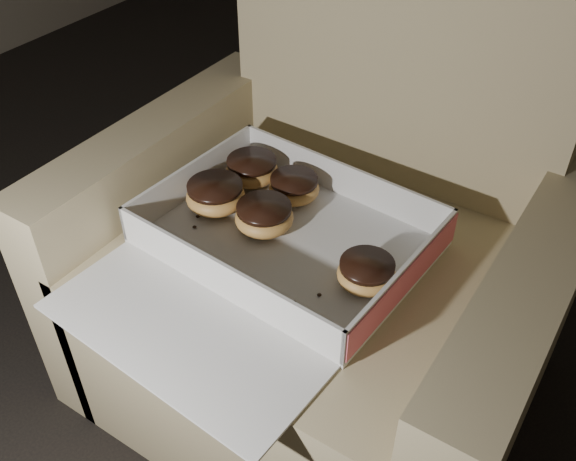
% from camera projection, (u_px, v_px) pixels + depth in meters
% --- Properties ---
extents(armchair, '(0.80, 0.67, 0.83)m').
position_uv_depth(armchair, '(326.00, 276.00, 1.18)').
color(armchair, '#8C7E59').
rests_on(armchair, floor).
extents(bakery_box, '(0.47, 0.55, 0.07)m').
position_uv_depth(bakery_box, '(272.00, 252.00, 1.04)').
color(bakery_box, silver).
rests_on(bakery_box, armchair).
extents(donut_a, '(0.10, 0.10, 0.05)m').
position_uv_depth(donut_a, '(252.00, 169.00, 1.19)').
color(donut_a, gold).
rests_on(donut_a, bakery_box).
extents(donut_b, '(0.09, 0.09, 0.05)m').
position_uv_depth(donut_b, '(366.00, 273.00, 0.98)').
color(donut_b, gold).
rests_on(donut_b, bakery_box).
extents(donut_c, '(0.09, 0.09, 0.05)m').
position_uv_depth(donut_c, '(294.00, 187.00, 1.15)').
color(donut_c, gold).
rests_on(donut_c, bakery_box).
extents(donut_d, '(0.10, 0.10, 0.05)m').
position_uv_depth(donut_d, '(264.00, 216.00, 1.08)').
color(donut_d, gold).
rests_on(donut_d, bakery_box).
extents(donut_e, '(0.10, 0.10, 0.05)m').
position_uv_depth(donut_e, '(216.00, 195.00, 1.13)').
color(donut_e, gold).
rests_on(donut_e, bakery_box).
extents(crumb_a, '(0.01, 0.01, 0.00)m').
position_uv_depth(crumb_a, '(198.00, 216.00, 1.12)').
color(crumb_a, black).
rests_on(crumb_a, bakery_box).
extents(crumb_b, '(0.01, 0.01, 0.00)m').
position_uv_depth(crumb_b, '(194.00, 227.00, 1.10)').
color(crumb_b, black).
rests_on(crumb_b, bakery_box).
extents(crumb_c, '(0.01, 0.01, 0.00)m').
position_uv_depth(crumb_c, '(294.00, 302.00, 0.96)').
color(crumb_c, black).
rests_on(crumb_c, bakery_box).
extents(crumb_d, '(0.01, 0.01, 0.00)m').
position_uv_depth(crumb_d, '(250.00, 230.00, 1.09)').
color(crumb_d, black).
rests_on(crumb_d, bakery_box).
extents(crumb_e, '(0.01, 0.01, 0.00)m').
position_uv_depth(crumb_e, '(319.00, 295.00, 0.97)').
color(crumb_e, black).
rests_on(crumb_e, bakery_box).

